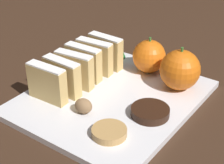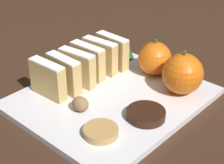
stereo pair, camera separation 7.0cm
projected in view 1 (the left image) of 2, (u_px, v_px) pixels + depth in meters
name	position (u px, v px, depth m)	size (l,w,h in m)	color
ground_plane	(112.00, 101.00, 0.72)	(6.00, 6.00, 0.00)	#382316
serving_platter	(112.00, 98.00, 0.72)	(0.29, 0.34, 0.01)	white
stollen_slice_front	(47.00, 83.00, 0.69)	(0.08, 0.02, 0.07)	tan
stollen_slice_second	(62.00, 77.00, 0.71)	(0.08, 0.02, 0.07)	tan
stollen_slice_third	(74.00, 70.00, 0.73)	(0.08, 0.03, 0.07)	tan
stollen_slice_fourth	(83.00, 63.00, 0.76)	(0.08, 0.02, 0.07)	tan
stollen_slice_fifth	(94.00, 57.00, 0.78)	(0.08, 0.03, 0.07)	tan
stollen_slice_sixth	(105.00, 51.00, 0.80)	(0.08, 0.02, 0.07)	tan
orange_near	(180.00, 70.00, 0.72)	(0.08, 0.08, 0.09)	orange
orange_far	(149.00, 56.00, 0.78)	(0.07, 0.07, 0.08)	orange
walnut	(83.00, 106.00, 0.66)	(0.03, 0.03, 0.03)	#8E6B47
chocolate_cookie	(150.00, 112.00, 0.65)	(0.07, 0.07, 0.01)	black
gingerbread_cookie	(109.00, 132.00, 0.61)	(0.06, 0.06, 0.01)	tan
evergreen_sprig	(118.00, 47.00, 0.84)	(0.04, 0.04, 0.05)	#195623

